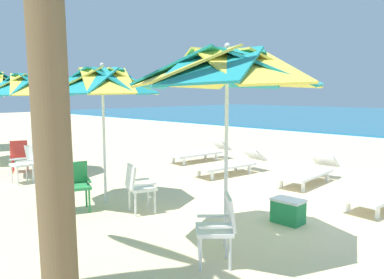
% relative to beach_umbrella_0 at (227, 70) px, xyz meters
% --- Properties ---
extents(ground_plane, '(80.00, 80.00, 0.00)m').
position_rel_beach_umbrella_0_xyz_m(ground_plane, '(0.24, 2.39, -2.39)').
color(ground_plane, beige).
extents(beach_umbrella_0, '(2.55, 2.55, 2.74)m').
position_rel_beach_umbrella_0_xyz_m(beach_umbrella_0, '(0.00, 0.00, 0.00)').
color(beach_umbrella_0, silver).
rests_on(beach_umbrella_0, ground).
extents(plastic_chair_0, '(0.63, 0.63, 0.87)m').
position_rel_beach_umbrella_0_xyz_m(plastic_chair_0, '(0.30, -0.47, -1.90)').
color(plastic_chair_0, white).
rests_on(plastic_chair_0, ground).
extents(beach_umbrella_1, '(2.10, 2.10, 2.65)m').
position_rel_beach_umbrella_0_xyz_m(beach_umbrella_1, '(-2.96, 0.00, -0.11)').
color(beach_umbrella_1, silver).
rests_on(beach_umbrella_1, ground).
extents(plastic_chair_1, '(0.56, 0.59, 0.87)m').
position_rel_beach_umbrella_0_xyz_m(plastic_chair_1, '(-2.04, 0.08, -1.90)').
color(plastic_chair_1, white).
rests_on(plastic_chair_1, ground).
extents(plastic_chair_2, '(0.59, 0.57, 0.87)m').
position_rel_beach_umbrella_0_xyz_m(plastic_chair_2, '(-2.97, -0.59, -1.90)').
color(plastic_chair_2, '#2D8C4C').
rests_on(plastic_chair_2, ground).
extents(beach_umbrella_2, '(2.22, 2.22, 2.68)m').
position_rel_beach_umbrella_0_xyz_m(beach_umbrella_2, '(-6.48, 0.14, -0.12)').
color(beach_umbrella_2, silver).
rests_on(beach_umbrella_2, ground).
extents(plastic_chair_3, '(0.45, 0.47, 0.87)m').
position_rel_beach_umbrella_0_xyz_m(plastic_chair_3, '(-5.79, -0.37, -1.90)').
color(plastic_chair_3, white).
rests_on(plastic_chair_3, ground).
extents(plastic_chair_4, '(0.60, 0.58, 0.87)m').
position_rel_beach_umbrella_0_xyz_m(plastic_chair_4, '(-7.10, 0.02, -1.90)').
color(plastic_chair_4, red).
rests_on(plastic_chair_4, ground).
extents(sun_lounger_1, '(0.73, 2.17, 0.62)m').
position_rel_beach_umbrella_0_xyz_m(sun_lounger_1, '(-0.99, 4.27, -2.11)').
color(sun_lounger_1, white).
rests_on(sun_lounger_1, ground).
extents(sun_lounger_2, '(0.92, 2.21, 0.62)m').
position_rel_beach_umbrella_0_xyz_m(sun_lounger_2, '(-2.93, 3.76, -2.11)').
color(sun_lounger_2, white).
rests_on(sun_lounger_2, ground).
extents(sun_lounger_3, '(0.86, 2.20, 0.62)m').
position_rel_beach_umbrella_0_xyz_m(sun_lounger_3, '(-4.82, 4.62, -2.11)').
color(sun_lounger_3, white).
rests_on(sun_lounger_3, ground).
extents(palm_tree_1, '(3.05, 3.06, 4.86)m').
position_rel_beach_umbrella_0_xyz_m(palm_tree_1, '(-0.28, -2.30, 0.52)').
color(palm_tree_1, brown).
rests_on(palm_tree_1, ground).
extents(cooler_box, '(0.50, 0.34, 0.40)m').
position_rel_beach_umbrella_0_xyz_m(cooler_box, '(0.10, 1.46, -2.19)').
color(cooler_box, '#238C4C').
rests_on(cooler_box, ground).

